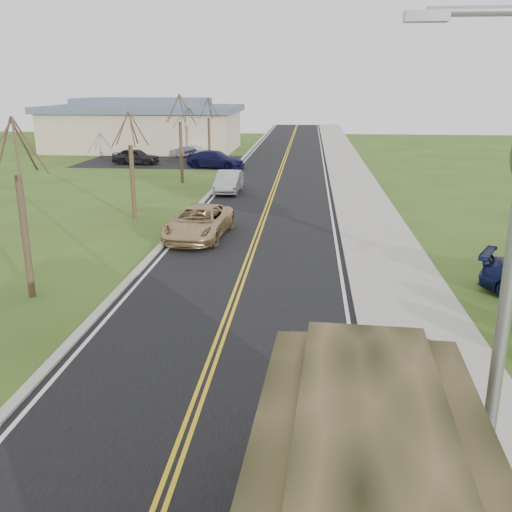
# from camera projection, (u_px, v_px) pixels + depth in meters

# --- Properties ---
(road) EXTENTS (8.00, 120.00, 0.01)m
(road) POSITION_uv_depth(u_px,v_px,m) (280.00, 172.00, 47.68)
(road) COLOR black
(road) RESTS_ON ground
(curb_right) EXTENTS (0.30, 120.00, 0.12)m
(curb_right) POSITION_uv_depth(u_px,v_px,m) (330.00, 172.00, 47.29)
(curb_right) COLOR #9E998E
(curb_right) RESTS_ON ground
(sidewalk_right) EXTENTS (3.20, 120.00, 0.10)m
(sidewalk_right) POSITION_uv_depth(u_px,v_px,m) (351.00, 173.00, 47.14)
(sidewalk_right) COLOR #9E998E
(sidewalk_right) RESTS_ON ground
(curb_left) EXTENTS (0.30, 120.00, 0.10)m
(curb_left) POSITION_uv_depth(u_px,v_px,m) (231.00, 171.00, 48.03)
(curb_left) COLOR #9E998E
(curb_left) RESTS_ON ground
(street_light) EXTENTS (1.65, 0.22, 8.00)m
(street_light) POSITION_uv_depth(u_px,v_px,m) (499.00, 293.00, 7.35)
(street_light) COLOR gray
(street_light) RESTS_ON ground
(bare_tree_a) EXTENTS (1.93, 2.26, 6.08)m
(bare_tree_a) POSITION_uv_depth(u_px,v_px,m) (24.00, 222.00, 18.94)
(bare_tree_a) COLOR #38281C
(bare_tree_a) RESTS_ON ground
(bare_tree_b) EXTENTS (1.83, 2.14, 5.73)m
(bare_tree_b) POSITION_uv_depth(u_px,v_px,m) (132.00, 173.00, 30.42)
(bare_tree_b) COLOR #38281C
(bare_tree_b) RESTS_ON ground
(bare_tree_c) EXTENTS (2.04, 2.39, 6.42)m
(bare_tree_c) POSITION_uv_depth(u_px,v_px,m) (181.00, 145.00, 41.78)
(bare_tree_c) COLOR #38281C
(bare_tree_c) RESTS_ON ground
(bare_tree_d) EXTENTS (1.88, 2.20, 5.91)m
(bare_tree_d) POSITION_uv_depth(u_px,v_px,m) (209.00, 135.00, 53.29)
(bare_tree_d) COLOR #38281C
(bare_tree_d) RESTS_ON ground
(commercial_building) EXTENTS (25.50, 21.50, 5.65)m
(commercial_building) POSITION_uv_depth(u_px,v_px,m) (145.00, 125.00, 63.56)
(commercial_building) COLOR tan
(commercial_building) RESTS_ON ground
(suv_champagne) EXTENTS (2.91, 5.61, 1.51)m
(suv_champagne) POSITION_uv_depth(u_px,v_px,m) (199.00, 222.00, 27.02)
(suv_champagne) COLOR tan
(suv_champagne) RESTS_ON ground
(sedan_silver) EXTENTS (1.52, 4.36, 1.44)m
(sedan_silver) POSITION_uv_depth(u_px,v_px,m) (229.00, 182.00, 38.61)
(sedan_silver) COLOR #B7B8BD
(sedan_silver) RESTS_ON ground
(lot_car_dark) EXTENTS (4.40, 2.09, 1.45)m
(lot_car_dark) POSITION_uv_depth(u_px,v_px,m) (136.00, 156.00, 52.25)
(lot_car_dark) COLOR black
(lot_car_dark) RESTS_ON ground
(lot_car_silver) EXTENTS (3.82, 1.79, 1.21)m
(lot_car_silver) POSITION_uv_depth(u_px,v_px,m) (193.00, 152.00, 57.22)
(lot_car_silver) COLOR #A4A4A9
(lot_car_silver) RESTS_ON ground
(lot_car_navy) EXTENTS (5.54, 3.30, 1.50)m
(lot_car_navy) POSITION_uv_depth(u_px,v_px,m) (216.00, 160.00, 49.88)
(lot_car_navy) COLOR black
(lot_car_navy) RESTS_ON ground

